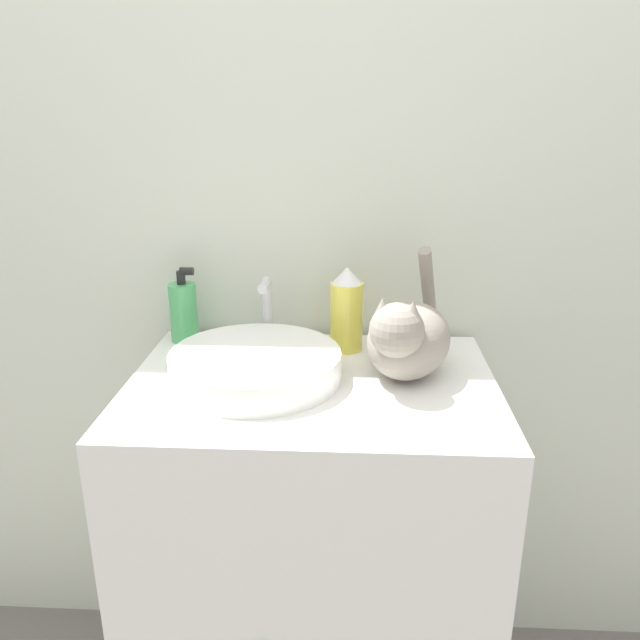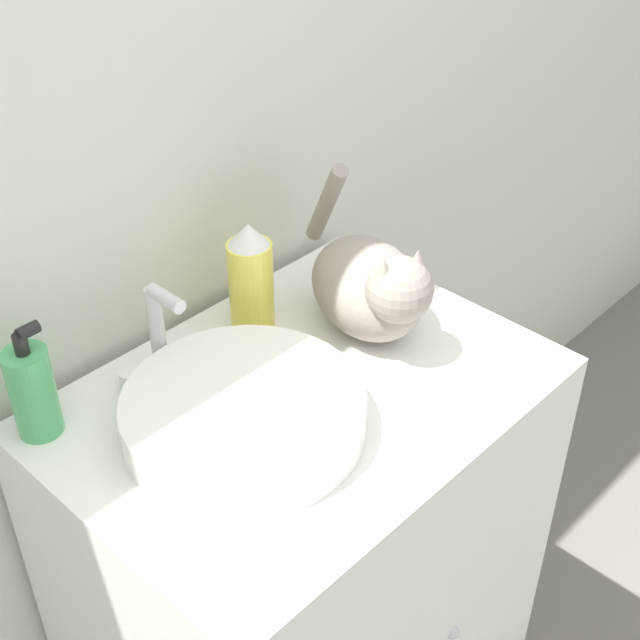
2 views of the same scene
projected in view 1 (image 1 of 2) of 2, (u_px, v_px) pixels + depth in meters
The scene contains 7 objects.
wall_back at pixel (320, 180), 1.42m from camera, with size 6.00×0.05×2.50m.
vanity_cabinet at pixel (313, 563), 1.39m from camera, with size 0.74×0.55×0.89m.
sink_basin at pixel (256, 366), 1.24m from camera, with size 0.34×0.34×0.06m.
faucet at pixel (267, 319), 1.40m from camera, with size 0.15×0.08×0.16m.
cat at pixel (407, 337), 1.24m from camera, with size 0.23×0.35×0.25m.
soap_bottle at pixel (184, 311), 1.43m from camera, with size 0.06×0.06×0.18m.
spray_bottle at pixel (347, 310), 1.38m from camera, with size 0.07×0.07×0.19m.
Camera 1 is at (0.08, -0.87, 1.41)m, focal length 35.00 mm.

